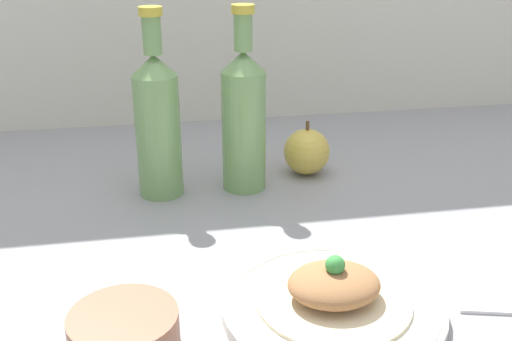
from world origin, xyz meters
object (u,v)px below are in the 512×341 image
at_px(apple, 307,152).
at_px(dipping_bowl, 124,332).
at_px(cider_bottle_right, 244,117).
at_px(cider_bottle_left, 158,122).
at_px(plated_food, 334,288).
at_px(plate, 333,305).

bearing_deg(apple, dipping_bowl, -125.48).
bearing_deg(cider_bottle_right, cider_bottle_left, 180.00).
xyz_separation_m(plated_food, dipping_bowl, (-0.21, -0.02, -0.01)).
bearing_deg(plated_food, dipping_bowl, -173.98).
distance_m(plate, apple, 0.37).
relative_size(cider_bottle_right, dipping_bowl, 2.63).
relative_size(cider_bottle_left, cider_bottle_right, 1.00).
height_order(cider_bottle_left, apple, cider_bottle_left).
distance_m(plate, cider_bottle_right, 0.35).
height_order(cider_bottle_left, cider_bottle_right, same).
bearing_deg(cider_bottle_left, apple, 8.77).
bearing_deg(plated_food, cider_bottle_right, 96.60).
bearing_deg(plate, plated_food, 104.04).
bearing_deg(dipping_bowl, plated_food, 6.02).
relative_size(plated_food, cider_bottle_right, 0.59).
height_order(apple, dipping_bowl, apple).
relative_size(cider_bottle_left, apple, 3.10).
bearing_deg(apple, plated_food, -100.52).
xyz_separation_m(plate, plated_food, (-0.00, 0.00, 0.02)).
bearing_deg(dipping_bowl, cider_bottle_right, 64.20).
distance_m(plate, dipping_bowl, 0.21).
distance_m(cider_bottle_left, cider_bottle_right, 0.12).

